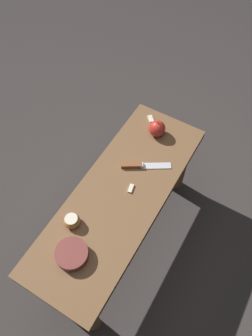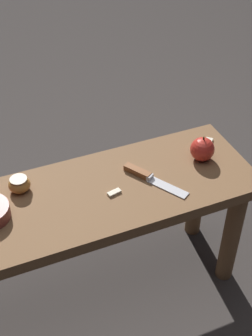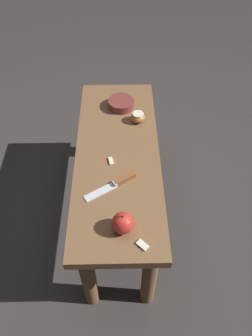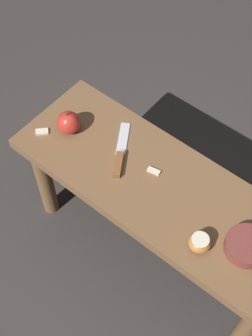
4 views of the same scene
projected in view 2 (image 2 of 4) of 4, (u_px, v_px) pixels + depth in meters
The scene contains 7 objects.
ground_plane at pixel (101, 287), 1.73m from camera, with size 8.00×8.00×0.00m, color #383330.
wooden_bench at pixel (97, 214), 1.49m from camera, with size 1.02×0.37×0.48m.
knife at pixel (146, 176), 1.47m from camera, with size 0.14×0.21×0.02m.
apple_whole at pixel (202, 149), 1.52m from camera, with size 0.08×0.08×0.09m.
apple_cut at pixel (19, 184), 1.42m from camera, with size 0.07×0.07×0.05m.
apple_slice_near_knife at pixel (114, 193), 1.42m from camera, with size 0.04×0.03×0.01m.
apple_slice_center at pixel (208, 142), 1.61m from camera, with size 0.05×0.05×0.01m.
Camera 2 is at (0.32, 1.00, 1.45)m, focal length 50.00 mm.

